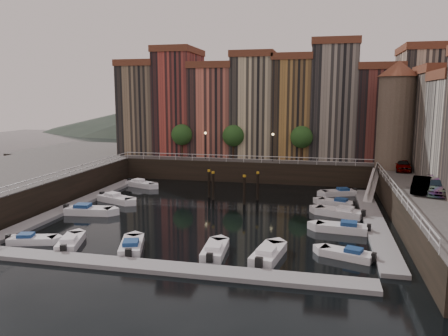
% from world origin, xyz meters
% --- Properties ---
extents(ground, '(200.00, 200.00, 0.00)m').
position_xyz_m(ground, '(0.00, 0.00, 0.00)').
color(ground, black).
rests_on(ground, ground).
extents(quay_far, '(80.00, 20.00, 3.00)m').
position_xyz_m(quay_far, '(0.00, 26.00, 1.50)').
color(quay_far, black).
rests_on(quay_far, ground).
extents(dock_left, '(2.00, 28.00, 0.35)m').
position_xyz_m(dock_left, '(-16.20, -1.00, 0.17)').
color(dock_left, gray).
rests_on(dock_left, ground).
extents(dock_right, '(2.00, 28.00, 0.35)m').
position_xyz_m(dock_right, '(16.20, -1.00, 0.17)').
color(dock_right, gray).
rests_on(dock_right, ground).
extents(dock_near, '(30.00, 2.00, 0.35)m').
position_xyz_m(dock_near, '(0.00, -17.00, 0.17)').
color(dock_near, gray).
rests_on(dock_near, ground).
extents(mountains, '(145.00, 100.00, 18.00)m').
position_xyz_m(mountains, '(1.72, 110.00, 7.92)').
color(mountains, '#2D382D').
rests_on(mountains, ground).
extents(far_terrace, '(48.70, 10.30, 17.50)m').
position_xyz_m(far_terrace, '(3.31, 23.50, 10.95)').
color(far_terrace, '#826E52').
rests_on(far_terrace, quay_far).
extents(corner_tower, '(5.20, 5.20, 13.80)m').
position_xyz_m(corner_tower, '(20.00, 14.50, 10.19)').
color(corner_tower, '#6B5B4C').
rests_on(corner_tower, quay_right).
extents(promenade_trees, '(21.20, 3.20, 5.20)m').
position_xyz_m(promenade_trees, '(-1.33, 18.20, 6.58)').
color(promenade_trees, black).
rests_on(promenade_trees, quay_far).
extents(street_lamps, '(10.36, 0.36, 4.18)m').
position_xyz_m(street_lamps, '(-1.00, 17.20, 5.90)').
color(street_lamps, black).
rests_on(street_lamps, quay_far).
extents(railings, '(36.08, 34.04, 0.52)m').
position_xyz_m(railings, '(0.00, 4.88, 3.79)').
color(railings, white).
rests_on(railings, ground).
extents(gangway, '(2.78, 8.32, 3.73)m').
position_xyz_m(gangway, '(17.10, 10.00, 1.92)').
color(gangway, white).
rests_on(gangway, ground).
extents(mooring_pilings, '(6.44, 2.99, 3.78)m').
position_xyz_m(mooring_pilings, '(0.43, 4.98, 1.65)').
color(mooring_pilings, black).
rests_on(mooring_pilings, ground).
extents(boat_left_0, '(4.20, 2.43, 0.94)m').
position_xyz_m(boat_left_0, '(-12.88, -14.03, 0.32)').
color(boat_left_0, white).
rests_on(boat_left_0, ground).
extents(boat_left_1, '(4.23, 1.80, 0.96)m').
position_xyz_m(boat_left_1, '(-13.50, -4.56, 0.32)').
color(boat_left_1, white).
rests_on(boat_left_1, ground).
extents(boat_left_2, '(5.24, 2.40, 1.18)m').
position_xyz_m(boat_left_2, '(-13.08, -4.47, 0.40)').
color(boat_left_2, white).
rests_on(boat_left_2, ground).
extents(boat_left_3, '(5.10, 3.40, 1.15)m').
position_xyz_m(boat_left_3, '(-12.67, 1.12, 0.39)').
color(boat_left_3, white).
rests_on(boat_left_3, ground).
extents(boat_left_4, '(4.85, 3.20, 1.10)m').
position_xyz_m(boat_left_4, '(-13.41, 10.18, 0.37)').
color(boat_left_4, white).
rests_on(boat_left_4, ground).
extents(boat_right_0, '(4.27, 2.74, 0.96)m').
position_xyz_m(boat_right_0, '(13.19, -11.64, 0.32)').
color(boat_right_0, white).
rests_on(boat_right_0, ground).
extents(boat_right_1, '(4.92, 2.20, 1.11)m').
position_xyz_m(boat_right_1, '(13.10, -4.83, 0.37)').
color(boat_right_1, white).
rests_on(boat_right_1, ground).
extents(boat_right_2, '(5.15, 3.29, 1.16)m').
position_xyz_m(boat_right_2, '(13.05, 0.66, 0.39)').
color(boat_right_2, white).
rests_on(boat_right_2, ground).
extents(boat_right_3, '(4.38, 2.87, 0.99)m').
position_xyz_m(boat_right_3, '(12.85, 5.09, 0.33)').
color(boat_right_3, white).
rests_on(boat_right_3, ground).
extents(boat_right_4, '(4.49, 3.02, 1.02)m').
position_xyz_m(boat_right_4, '(13.29, 10.72, 0.34)').
color(boat_right_4, white).
rests_on(boat_right_4, ground).
extents(boat_near_0, '(2.77, 4.49, 1.01)m').
position_xyz_m(boat_near_0, '(-9.22, -13.93, 0.34)').
color(boat_near_0, white).
rests_on(boat_near_0, ground).
extents(boat_near_1, '(3.00, 4.75, 1.07)m').
position_xyz_m(boat_near_1, '(-3.83, -13.70, 0.36)').
color(boat_near_1, white).
rests_on(boat_near_1, ground).
extents(boat_near_2, '(1.94, 4.62, 1.05)m').
position_xyz_m(boat_near_2, '(2.99, -13.16, 0.35)').
color(boat_near_2, white).
rests_on(boat_near_2, ground).
extents(boat_near_3, '(2.52, 5.09, 1.14)m').
position_xyz_m(boat_near_3, '(7.21, -13.20, 0.38)').
color(boat_near_3, white).
rests_on(boat_near_3, ground).
extents(car_a, '(1.95, 4.49, 1.51)m').
position_xyz_m(car_a, '(20.84, 12.57, 3.75)').
color(car_a, gray).
rests_on(car_a, quay_right).
extents(car_b, '(2.74, 4.81, 1.50)m').
position_xyz_m(car_b, '(20.51, -0.19, 3.75)').
color(car_b, gray).
rests_on(car_b, quay_right).
extents(car_c, '(2.89, 5.36, 1.47)m').
position_xyz_m(car_c, '(21.83, -0.64, 3.74)').
color(car_c, gray).
rests_on(car_c, quay_right).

